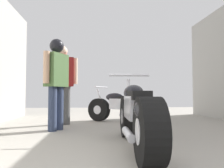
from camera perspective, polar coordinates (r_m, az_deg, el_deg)
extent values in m
plane|color=#9E998E|center=(3.92, 4.64, -12.64)|extent=(15.83, 15.83, 0.00)
cylinder|color=black|center=(3.60, 4.33, -8.26)|extent=(0.24, 0.66, 0.65)
cylinder|color=silver|center=(3.60, 4.33, -8.26)|extent=(0.24, 0.26, 0.25)
cylinder|color=black|center=(2.15, 9.59, -11.95)|extent=(0.24, 0.66, 0.65)
cylinder|color=silver|center=(2.15, 9.59, -11.95)|extent=(0.24, 0.26, 0.25)
cube|color=silver|center=(2.86, 6.26, -5.98)|extent=(0.27, 0.66, 0.29)
ellipsoid|color=black|center=(3.07, 5.56, -2.32)|extent=(0.28, 0.54, 0.23)
cube|color=black|center=(2.67, 6.89, -2.91)|extent=(0.24, 0.50, 0.10)
ellipsoid|color=black|center=(2.18, 9.25, -6.42)|extent=(0.28, 0.46, 0.25)
cylinder|color=silver|center=(3.54, 4.39, -3.38)|extent=(0.06, 0.26, 0.59)
cylinder|color=silver|center=(3.52, 4.46, 2.29)|extent=(0.64, 0.06, 0.04)
cylinder|color=silver|center=(2.57, 4.21, -12.71)|extent=(0.11, 0.57, 0.09)
cylinder|color=black|center=(5.74, -3.36, -6.60)|extent=(0.57, 0.47, 0.58)
cylinder|color=silver|center=(5.74, -3.36, -6.60)|extent=(0.28, 0.27, 0.22)
cylinder|color=black|center=(5.14, 9.01, -7.02)|extent=(0.57, 0.47, 0.58)
cylinder|color=silver|center=(5.14, 9.01, -7.02)|extent=(0.28, 0.27, 0.22)
cube|color=silver|center=(5.40, 2.47, -5.11)|extent=(0.60, 0.51, 0.25)
ellipsoid|color=black|center=(5.49, 0.63, -3.38)|extent=(0.52, 0.46, 0.20)
cube|color=black|center=(5.32, 4.02, -3.68)|extent=(0.47, 0.41, 0.09)
ellipsoid|color=black|center=(5.14, 8.52, -5.00)|extent=(0.46, 0.42, 0.22)
cylinder|color=silver|center=(5.71, -3.05, -3.90)|extent=(0.21, 0.17, 0.53)
cylinder|color=silver|center=(5.69, -2.74, -0.81)|extent=(0.35, 0.48, 0.03)
cylinder|color=silver|center=(5.18, 4.50, -7.97)|extent=(0.45, 0.35, 0.08)
cylinder|color=#4C4C4C|center=(5.13, -13.97, -5.39)|extent=(0.21, 0.21, 0.86)
cylinder|color=#4C4C4C|center=(5.16, -11.61, -5.40)|extent=(0.21, 0.21, 0.86)
cube|color=maroon|center=(5.17, -12.70, 3.07)|extent=(0.53, 0.39, 0.66)
cylinder|color=beige|center=(5.13, -15.98, 3.46)|extent=(0.15, 0.15, 0.61)
cylinder|color=beige|center=(5.22, -9.47, 3.28)|extent=(0.15, 0.15, 0.61)
sphere|color=beige|center=(5.24, -12.64, 8.23)|extent=(0.24, 0.24, 0.24)
cylinder|color=#2D3851|center=(4.43, -13.37, -6.07)|extent=(0.21, 0.21, 0.82)
cylinder|color=#2D3851|center=(4.27, -15.05, -6.18)|extent=(0.21, 0.21, 0.82)
cube|color=#476638|center=(4.37, -14.08, 3.44)|extent=(0.43, 0.52, 0.63)
cylinder|color=tan|center=(4.60, -11.90, 3.44)|extent=(0.15, 0.15, 0.58)
cylinder|color=tan|center=(4.15, -16.49, 4.16)|extent=(0.15, 0.15, 0.58)
sphere|color=black|center=(4.44, -14.01, 9.25)|extent=(0.23, 0.23, 0.23)
sphere|color=black|center=(4.44, -14.01, 9.47)|extent=(0.27, 0.27, 0.27)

